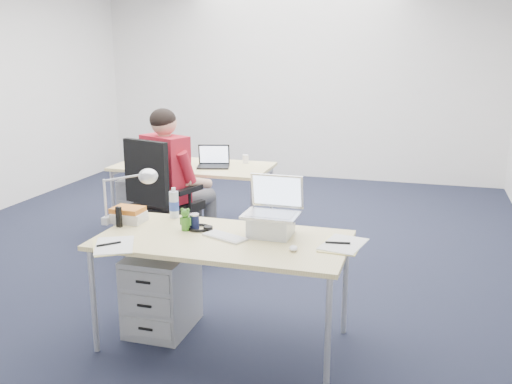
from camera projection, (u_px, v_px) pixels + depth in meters
floor at (214, 251)px, 5.52m from camera, size 7.00×7.00×0.00m
room at (211, 70)px, 5.10m from camera, size 6.02×7.02×2.80m
desk_near at (223, 245)px, 3.65m from camera, size 1.60×0.80×0.73m
desk_far at (193, 169)px, 5.91m from camera, size 1.60×0.80×0.73m
office_chair at (165, 227)px, 5.18m from camera, size 0.91×0.91×1.15m
seated_person at (179, 184)px, 5.24m from camera, size 0.65×0.84×1.39m
drawer_pedestal_near at (162, 291)px, 3.94m from camera, size 0.40×0.50×0.55m
drawer_pedestal_far at (144, 202)px, 6.21m from camera, size 0.40×0.50×0.55m
silver_laptop at (271, 208)px, 3.65m from camera, size 0.36×0.28×0.37m
wireless_keyboard at (225, 237)px, 3.64m from camera, size 0.32×0.23×0.01m
computer_mouse at (293, 248)px, 3.41m from camera, size 0.07×0.09×0.03m
headphones at (199, 227)px, 3.81m from camera, size 0.22×0.18×0.03m
can_koozie at (195, 221)px, 3.81m from camera, size 0.07×0.07×0.11m
water_bottle at (174, 203)px, 4.06m from camera, size 0.08×0.08×0.22m
bear_figurine at (185, 219)px, 3.78m from camera, size 0.09×0.07×0.15m
book_stack at (128, 215)px, 3.97m from camera, size 0.25×0.21×0.10m
cordless_phone at (119, 217)px, 3.85m from camera, size 0.04×0.03×0.14m
papers_left at (112, 246)px, 3.48m from camera, size 0.35×0.39×0.01m
papers_right at (341, 245)px, 3.50m from camera, size 0.28×0.36×0.01m
sunglasses at (261, 236)px, 3.64m from camera, size 0.11×0.07×0.02m
desk_lamp at (122, 195)px, 3.84m from camera, size 0.40×0.24×0.43m
dark_laptop at (213, 156)px, 5.76m from camera, size 0.39×0.38×0.23m
far_cup at (246, 159)px, 5.99m from camera, size 0.06×0.06×0.09m
far_papers at (157, 163)px, 5.96m from camera, size 0.33×0.39×0.01m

